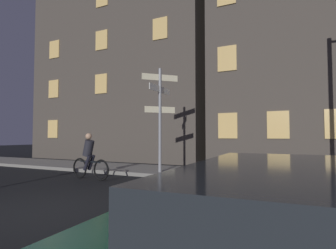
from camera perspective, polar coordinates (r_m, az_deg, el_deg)
The scene contains 6 objects.
ground_plane at distance 6.11m, azimuth -26.83°, elevation -16.43°, with size 80.00×80.00×0.00m, color black.
sidewalk_kerb at distance 11.06m, azimuth 0.47°, elevation -9.96°, with size 40.00×2.76×0.14m, color gray.
signpost at distance 10.32m, azimuth -1.73°, elevation 3.17°, with size 1.04×1.64×3.99m.
cyclist at distance 9.81m, azimuth -16.42°, elevation -6.82°, with size 1.81×0.38×1.61m.
building_left_block at distance 20.15m, azimuth -7.78°, elevation 13.13°, with size 12.20×6.63×13.87m.
building_right_block at distance 17.87m, azimuth 26.59°, elevation 18.67°, with size 8.76×8.37×15.78m.
Camera 1 is at (4.69, -3.62, 1.49)m, focal length 28.62 mm.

